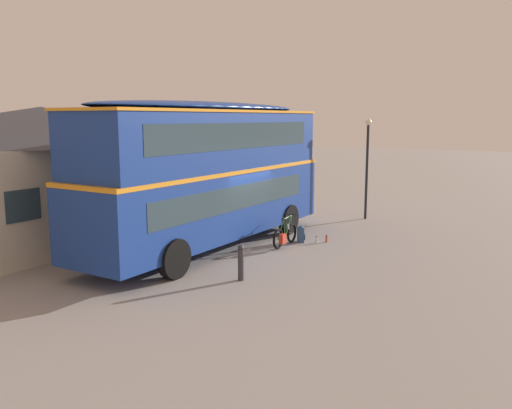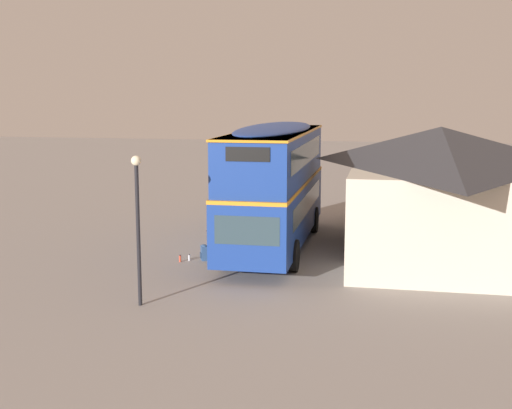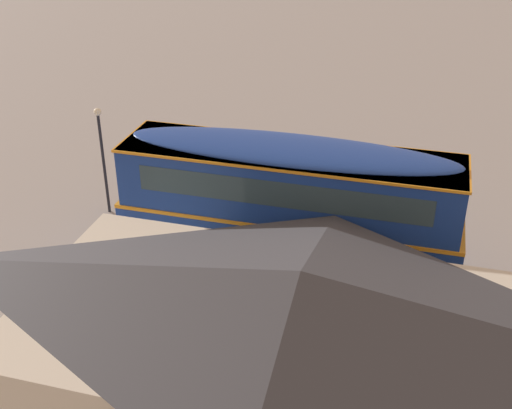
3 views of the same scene
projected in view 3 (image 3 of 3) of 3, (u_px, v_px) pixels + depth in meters
name	position (u px, v px, depth m)	size (l,w,h in m)	color
ground_plane	(274.00, 267.00, 21.96)	(120.00, 120.00, 0.00)	gray
double_decker_bus	(288.00, 208.00, 20.14)	(10.56, 2.69, 4.79)	black
touring_bicycle	(259.00, 232.00, 23.25)	(1.74, 0.51, 1.03)	black
backpack_on_ground	(237.00, 228.00, 23.65)	(0.39, 0.34, 0.57)	#2D4C7A
water_bottle_red_squeeze	(233.00, 221.00, 24.48)	(0.08, 0.08, 0.25)	#D84C33
water_bottle_clear_plastic	(237.00, 225.00, 24.21)	(0.07, 0.07, 0.23)	silver
pub_building	(297.00, 355.00, 14.65)	(13.06, 6.82, 4.67)	beige
street_lamp	(102.00, 149.00, 24.09)	(0.28, 0.28, 4.25)	black
kerb_bollard	(372.00, 233.00, 22.96)	(0.16, 0.16, 0.97)	#333338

